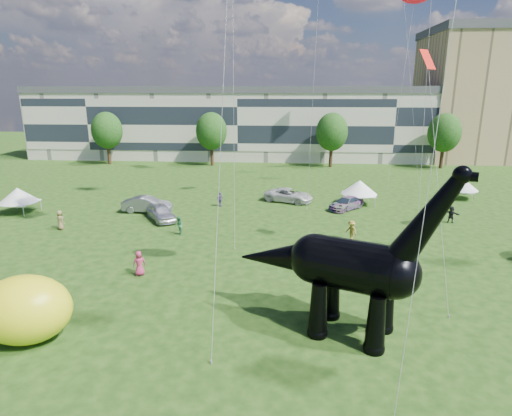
{
  "coord_description": "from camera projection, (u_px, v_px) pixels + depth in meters",
  "views": [
    {
      "loc": [
        0.71,
        -18.64,
        12.35
      ],
      "look_at": [
        -1.23,
        8.0,
        5.0
      ],
      "focal_mm": 30.0,
      "sensor_mm": 36.0,
      "label": 1
    }
  ],
  "objects": [
    {
      "name": "car_grey",
      "position": [
        147.0,
        204.0,
        44.76
      ],
      "size": [
        5.06,
        1.81,
        1.66
      ],
      "primitive_type": "imported",
      "rotation": [
        0.0,
        0.0,
        1.56
      ],
      "color": "slate",
      "rests_on": "ground"
    },
    {
      "name": "terrace_row",
      "position": [
        241.0,
        126.0,
        79.84
      ],
      "size": [
        78.0,
        11.0,
        12.0
      ],
      "primitive_type": "cube",
      "color": "beige",
      "rests_on": "ground"
    },
    {
      "name": "apartment_block",
      "position": [
        503.0,
        98.0,
        78.04
      ],
      "size": [
        28.0,
        18.0,
        22.0
      ],
      "primitive_type": "cube",
      "color": "tan",
      "rests_on": "ground"
    },
    {
      "name": "visitors",
      "position": [
        228.0,
        220.0,
        39.11
      ],
      "size": [
        54.04,
        27.12,
        1.89
      ],
      "color": "black",
      "rests_on": "ground"
    },
    {
      "name": "car_silver",
      "position": [
        161.0,
        212.0,
        41.96
      ],
      "size": [
        4.19,
        4.99,
        1.61
      ],
      "primitive_type": "imported",
      "rotation": [
        0.0,
        0.0,
        0.58
      ],
      "color": "silver",
      "rests_on": "ground"
    },
    {
      "name": "inflatable_yellow",
      "position": [
        25.0,
        310.0,
        21.42
      ],
      "size": [
        5.06,
        4.19,
        3.51
      ],
      "primitive_type": "ellipsoid",
      "rotation": [
        0.0,
        0.0,
        0.16
      ],
      "color": "yellow",
      "rests_on": "ground"
    },
    {
      "name": "tree_mid_right",
      "position": [
        332.0,
        129.0,
        69.99
      ],
      "size": [
        5.2,
        5.2,
        9.44
      ],
      "color": "#382314",
      "rests_on": "ground"
    },
    {
      "name": "car_dark",
      "position": [
        346.0,
        203.0,
        45.86
      ],
      "size": [
        4.57,
        4.68,
        1.35
      ],
      "primitive_type": "imported",
      "rotation": [
        0.0,
        0.0,
        -0.76
      ],
      "color": "#595960",
      "rests_on": "ground"
    },
    {
      "name": "tree_far_left",
      "position": [
        107.0,
        127.0,
        72.65
      ],
      "size": [
        5.2,
        5.2,
        9.44
      ],
      "color": "#382314",
      "rests_on": "ground"
    },
    {
      "name": "dinosaur_sculpture",
      "position": [
        345.0,
        267.0,
        21.85
      ],
      "size": [
        11.43,
        6.35,
        9.65
      ],
      "rotation": [
        0.0,
        0.0,
        -0.42
      ],
      "color": "black",
      "rests_on": "ground"
    },
    {
      "name": "tree_mid_left",
      "position": [
        211.0,
        128.0,
        71.39
      ],
      "size": [
        5.2,
        5.2,
        9.44
      ],
      "color": "#382314",
      "rests_on": "ground"
    },
    {
      "name": "gazebo_near",
      "position": [
        359.0,
        187.0,
        47.59
      ],
      "size": [
        4.23,
        4.23,
        2.77
      ],
      "rotation": [
        0.0,
        0.0,
        0.07
      ],
      "color": "white",
      "rests_on": "ground"
    },
    {
      "name": "tree_far_right",
      "position": [
        445.0,
        130.0,
        68.73
      ],
      "size": [
        5.2,
        5.2,
        9.44
      ],
      "color": "#382314",
      "rests_on": "ground"
    },
    {
      "name": "gazebo_far",
      "position": [
        463.0,
        185.0,
        50.18
      ],
      "size": [
        4.53,
        4.53,
        2.41
      ],
      "rotation": [
        0.0,
        0.0,
        -0.4
      ],
      "color": "silver",
      "rests_on": "ground"
    },
    {
      "name": "ground",
      "position": [
        269.0,
        348.0,
        21.25
      ],
      "size": [
        220.0,
        220.0,
        0.0
      ],
      "primitive_type": "plane",
      "color": "#16330C",
      "rests_on": "ground"
    },
    {
      "name": "car_white",
      "position": [
        289.0,
        195.0,
        48.97
      ],
      "size": [
        6.09,
        4.41,
        1.54
      ],
      "primitive_type": "imported",
      "rotation": [
        0.0,
        0.0,
        1.19
      ],
      "color": "silver",
      "rests_on": "ground"
    },
    {
      "name": "gazebo_left",
      "position": [
        18.0,
        195.0,
        44.24
      ],
      "size": [
        4.07,
        4.07,
        2.68
      ],
      "rotation": [
        0.0,
        0.0,
        -0.06
      ],
      "color": "silver",
      "rests_on": "ground"
    }
  ]
}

